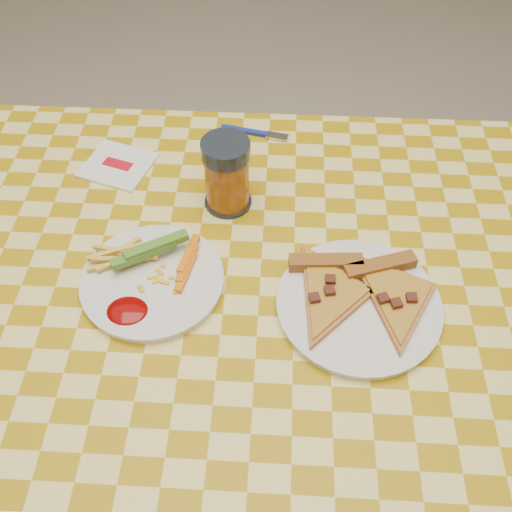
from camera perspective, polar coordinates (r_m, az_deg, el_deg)
The scene contains 9 objects.
ground at distance 1.53m, azimuth -1.86°, elevation -20.54°, with size 8.00×8.00×0.00m, color #C0B39A.
table at distance 0.91m, azimuth -2.94°, elevation -6.54°, with size 1.28×0.88×0.76m.
plate_left at distance 0.87m, azimuth -10.29°, elevation -2.52°, with size 0.21×0.21×0.01m, color silver.
plate_right at distance 0.84m, azimuth 10.20°, elevation -4.93°, with size 0.23×0.23×0.01m, color silver.
fries_veggies at distance 0.87m, azimuth -10.82°, elevation -1.01°, with size 0.18×0.17×0.04m.
pizza_slices at distance 0.84m, azimuth 10.40°, elevation -3.46°, with size 0.27×0.24×0.02m.
drink_glass at distance 0.93m, azimuth -2.94°, elevation 8.09°, with size 0.08×0.08×0.13m.
napkin at distance 1.06m, azimuth -13.64°, elevation 8.82°, with size 0.14×0.14×0.01m.
fork at distance 1.10m, azimuth -0.07°, elevation 12.25°, with size 0.13×0.04×0.01m.
Camera 1 is at (0.07, -0.49, 1.45)m, focal length 40.00 mm.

